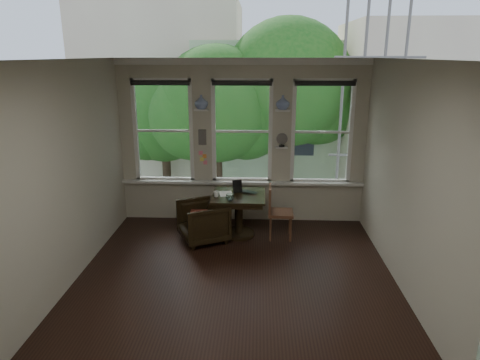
{
  "coord_description": "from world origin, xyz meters",
  "views": [
    {
      "loc": [
        0.31,
        -5.51,
        3.06
      ],
      "look_at": [
        0.02,
        0.9,
        1.17
      ],
      "focal_mm": 32.0,
      "sensor_mm": 36.0,
      "label": 1
    }
  ],
  "objects_px": {
    "side_chair_right": "(281,212)",
    "laptop": "(248,193)",
    "table": "(239,215)",
    "mug": "(216,194)",
    "armchair_left": "(203,221)"
  },
  "relations": [
    {
      "from": "table",
      "to": "armchair_left",
      "type": "height_order",
      "value": "table"
    },
    {
      "from": "armchair_left",
      "to": "side_chair_right",
      "type": "height_order",
      "value": "side_chair_right"
    },
    {
      "from": "side_chair_right",
      "to": "laptop",
      "type": "xyz_separation_m",
      "value": [
        -0.57,
        0.12,
        0.3
      ]
    },
    {
      "from": "laptop",
      "to": "table",
      "type": "bearing_deg",
      "value": -126.02
    },
    {
      "from": "side_chair_right",
      "to": "laptop",
      "type": "relative_size",
      "value": 2.89
    },
    {
      "from": "armchair_left",
      "to": "side_chair_right",
      "type": "xyz_separation_m",
      "value": [
        1.32,
        0.19,
        0.11
      ]
    },
    {
      "from": "table",
      "to": "mug",
      "type": "height_order",
      "value": "mug"
    },
    {
      "from": "table",
      "to": "armchair_left",
      "type": "distance_m",
      "value": 0.65
    },
    {
      "from": "armchair_left",
      "to": "laptop",
      "type": "xyz_separation_m",
      "value": [
        0.75,
        0.31,
        0.42
      ]
    },
    {
      "from": "table",
      "to": "armchair_left",
      "type": "bearing_deg",
      "value": -157.4
    },
    {
      "from": "armchair_left",
      "to": "laptop",
      "type": "height_order",
      "value": "laptop"
    },
    {
      "from": "laptop",
      "to": "armchair_left",
      "type": "bearing_deg",
      "value": -126.32
    },
    {
      "from": "armchair_left",
      "to": "mug",
      "type": "bearing_deg",
      "value": 91.05
    },
    {
      "from": "side_chair_right",
      "to": "mug",
      "type": "distance_m",
      "value": 1.14
    },
    {
      "from": "mug",
      "to": "laptop",
      "type": "bearing_deg",
      "value": 20.86
    }
  ]
}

